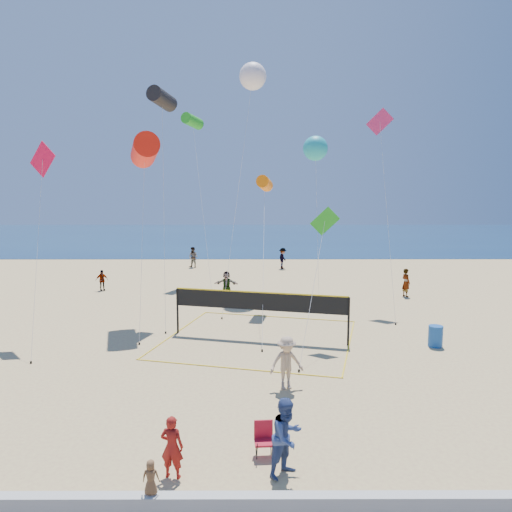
{
  "coord_description": "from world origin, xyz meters",
  "views": [
    {
      "loc": [
        0.84,
        -12.68,
        6.93
      ],
      "look_at": [
        0.88,
        2.0,
        4.98
      ],
      "focal_mm": 35.0,
      "sensor_mm": 36.0,
      "label": 1
    }
  ],
  "objects_px": {
    "woman": "(172,447)",
    "camp_chair": "(264,437)",
    "trash_barrel": "(435,336)",
    "volleyball_net": "(259,307)"
  },
  "relations": [
    {
      "from": "woman",
      "to": "volleyball_net",
      "type": "distance_m",
      "value": 11.63
    },
    {
      "from": "woman",
      "to": "camp_chair",
      "type": "xyz_separation_m",
      "value": [
        2.24,
        1.0,
        -0.27
      ]
    },
    {
      "from": "camp_chair",
      "to": "trash_barrel",
      "type": "bearing_deg",
      "value": 45.45
    },
    {
      "from": "volleyball_net",
      "to": "trash_barrel",
      "type": "bearing_deg",
      "value": 5.48
    },
    {
      "from": "woman",
      "to": "camp_chair",
      "type": "height_order",
      "value": "woman"
    },
    {
      "from": "woman",
      "to": "volleyball_net",
      "type": "xyz_separation_m",
      "value": [
        2.23,
        11.39,
        0.75
      ]
    },
    {
      "from": "woman",
      "to": "camp_chair",
      "type": "relative_size",
      "value": 1.53
    },
    {
      "from": "trash_barrel",
      "to": "volleyball_net",
      "type": "height_order",
      "value": "volleyball_net"
    },
    {
      "from": "woman",
      "to": "trash_barrel",
      "type": "bearing_deg",
      "value": -123.96
    },
    {
      "from": "trash_barrel",
      "to": "volleyball_net",
      "type": "xyz_separation_m",
      "value": [
        -7.84,
        1.21,
        1.06
      ]
    }
  ]
}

